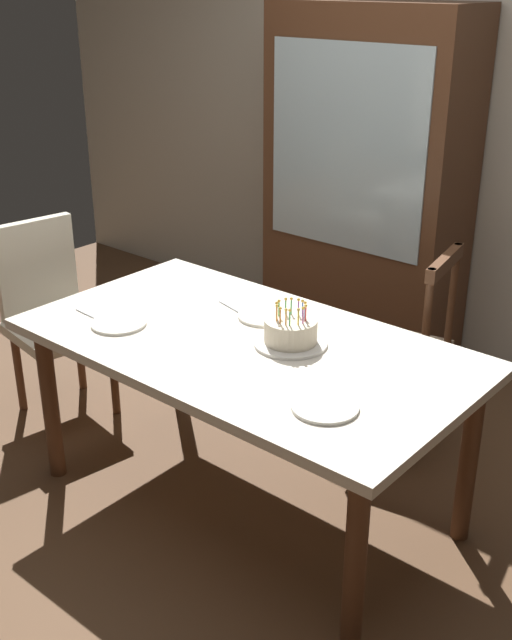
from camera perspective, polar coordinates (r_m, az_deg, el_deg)
The scene contains 12 objects.
ground at distance 3.36m, azimuth -0.67°, elevation -13.10°, with size 6.40×6.40×0.00m, color brown.
back_wall at distance 4.32m, azimuth 16.04°, elevation 13.37°, with size 6.40×0.10×2.60m, color beige.
dining_table at distance 3.01m, azimuth -0.73°, elevation -2.95°, with size 1.75×0.96×0.75m.
birthday_cake at distance 2.93m, azimuth 2.54°, elevation -0.93°, with size 0.28×0.28×0.17m.
plate_near_celebrant at distance 3.15m, azimuth -9.95°, elevation -0.24°, with size 0.22×0.22×0.01m, color silver.
plate_far_side at distance 3.17m, azimuth 0.64°, elevation 0.31°, with size 0.22×0.22×0.01m, color silver.
plate_near_guest at distance 2.53m, azimuth 5.04°, elevation -6.30°, with size 0.22×0.22×0.01m, color silver.
fork_near_celebrant at distance 3.26m, azimuth -12.00°, elevation 0.37°, with size 0.18×0.02×0.01m, color silver.
fork_far_side at distance 3.26m, azimuth -1.73°, elevation 0.90°, with size 0.18×0.02×0.01m, color silver.
chair_spindle_back at distance 3.59m, azimuth 10.31°, elevation -2.36°, with size 0.51×0.51×0.95m.
chair_upholstered at distance 3.94m, azimuth -14.70°, elevation 0.83°, with size 0.51×0.50×0.95m.
china_cabinet at distance 4.36m, azimuth 8.02°, elevation 9.48°, with size 1.10×0.45×1.90m.
Camera 1 is at (1.77, -2.02, 2.03)m, focal length 44.01 mm.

